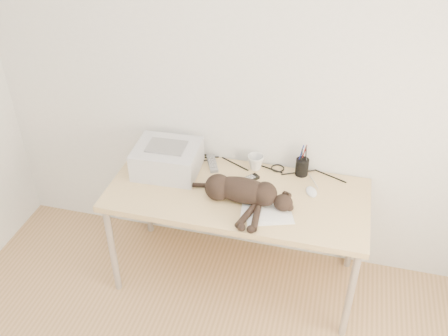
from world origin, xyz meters
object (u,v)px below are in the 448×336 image
(printer, at_px, (167,159))
(cat, at_px, (239,191))
(mug, at_px, (256,162))
(mouse, at_px, (312,190))
(pen_cup, at_px, (302,167))
(desk, at_px, (240,201))

(printer, relative_size, cat, 0.57)
(printer, bearing_deg, cat, -20.60)
(mug, height_order, mouse, mug)
(mug, bearing_deg, printer, -163.28)
(pen_cup, bearing_deg, mug, -178.10)
(cat, bearing_deg, printer, 163.51)
(desk, xyz_separation_m, pen_cup, (0.36, 0.20, 0.19))
(cat, xyz_separation_m, mug, (0.03, 0.36, -0.02))
(pen_cup, bearing_deg, mouse, -64.63)
(printer, bearing_deg, desk, -3.42)
(printer, height_order, mouse, printer)
(mug, bearing_deg, cat, -94.40)
(mug, distance_m, pen_cup, 0.30)
(printer, xyz_separation_m, pen_cup, (0.85, 0.17, -0.03))
(mouse, bearing_deg, mug, 134.12)
(cat, distance_m, mouse, 0.46)
(mouse, bearing_deg, cat, -177.42)
(printer, bearing_deg, mouse, -0.24)
(desk, distance_m, mug, 0.27)
(desk, relative_size, mouse, 14.61)
(printer, height_order, cat, printer)
(mug, distance_m, mouse, 0.42)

